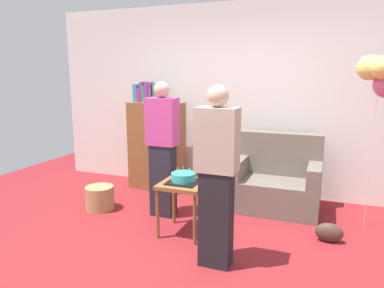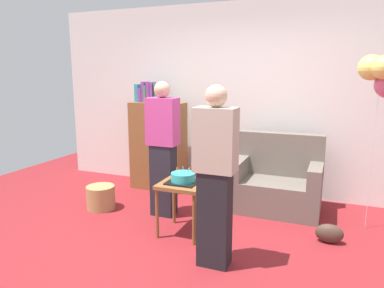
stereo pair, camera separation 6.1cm
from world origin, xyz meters
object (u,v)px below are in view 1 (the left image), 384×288
side_table (184,190)px  wicker_basket (100,198)px  person_holding_cake (217,177)px  birthday_cake (183,178)px  balloon_bunch (380,74)px  couch (275,183)px  person_blowing_candles (163,149)px  handbag (329,232)px  bookshelf (156,144)px

side_table → wicker_basket: side_table is taller
person_holding_cake → birthday_cake: bearing=-24.1°
balloon_bunch → couch: bearing=168.5°
person_blowing_candles → person_holding_cake: bearing=-36.8°
couch → balloon_bunch: bearing=-11.5°
couch → balloon_bunch: balloon_bunch is taller
handbag → balloon_bunch: bearing=54.7°
couch → handbag: (0.67, -0.75, -0.24)m
side_table → person_blowing_candles: size_ratio=0.35×
bookshelf → person_blowing_candles: person_blowing_candles is taller
wicker_basket → birthday_cake: bearing=-11.8°
side_table → person_holding_cake: (0.52, -0.49, 0.34)m
birthday_cake → person_holding_cake: size_ratio=0.20×
wicker_basket → person_blowing_candles: bearing=9.1°
person_holding_cake → wicker_basket: person_holding_cake is taller
bookshelf → birthday_cake: (0.99, -1.32, -0.06)m
side_table → person_holding_cake: size_ratio=0.35×
couch → person_blowing_candles: bearing=-150.3°
couch → handbag: bearing=-48.4°
birthday_cake → balloon_bunch: size_ratio=0.17×
side_table → wicker_basket: bearing=168.2°
couch → handbag: couch is taller
birthday_cake → person_holding_cake: person_holding_cake is taller
side_table → wicker_basket: 1.35m
side_table → balloon_bunch: balloon_bunch is taller
side_table → wicker_basket: (-1.28, 0.27, -0.34)m
handbag → person_holding_cake: bearing=-138.7°
person_holding_cake → wicker_basket: size_ratio=4.53×
birthday_cake → balloon_bunch: 2.34m
birthday_cake → balloon_bunch: balloon_bunch is taller
person_holding_cake → wicker_basket: bearing=-3.7°
wicker_basket → handbag: wicker_basket is taller
handbag → bookshelf: bearing=158.8°
person_blowing_candles → handbag: (1.92, -0.04, -0.73)m
person_blowing_candles → wicker_basket: person_blowing_candles is taller
side_table → handbag: size_ratio=2.06×
bookshelf → person_holding_cake: (1.50, -1.81, 0.14)m
person_holding_cake → handbag: 1.48m
person_holding_cake → handbag: (0.97, 0.85, -0.73)m
side_table → balloon_bunch: (1.87, 0.90, 1.22)m
side_table → balloon_bunch: size_ratio=0.30×
wicker_basket → balloon_bunch: (3.14, 0.63, 1.56)m
bookshelf → person_blowing_candles: (0.55, -0.92, 0.14)m
person_holding_cake → handbag: person_holding_cake is taller
person_blowing_candles → bookshelf: bearing=127.1°
person_blowing_candles → balloon_bunch: size_ratio=0.85×
side_table → balloon_bunch: bearing=25.8°
bookshelf → wicker_basket: size_ratio=4.44×
bookshelf → handbag: (2.47, -0.96, -0.59)m
handbag → balloon_bunch: (0.38, 0.54, 1.61)m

